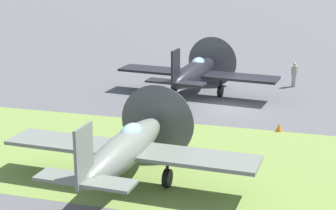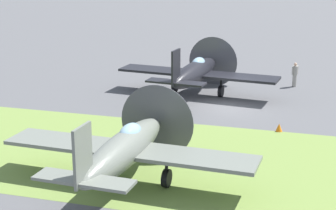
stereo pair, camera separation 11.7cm
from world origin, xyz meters
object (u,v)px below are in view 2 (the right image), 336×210
object	(u,v)px
airplane_lead	(196,72)
airplane_wingman	(126,148)
ground_crew_chief	(295,74)
runway_marker_cone	(279,127)

from	to	relation	value
airplane_lead	airplane_wingman	xyz separation A→B (m)	(0.63, -14.79, -0.01)
ground_crew_chief	runway_marker_cone	size ratio (longest dim) A/B	3.93
airplane_wingman	ground_crew_chief	bearing A→B (deg)	76.72
airplane_wingman	runway_marker_cone	size ratio (longest dim) A/B	24.59
ground_crew_chief	airplane_lead	bearing A→B (deg)	-17.07
airplane_lead	ground_crew_chief	size ratio (longest dim) A/B	6.32
airplane_wingman	runway_marker_cone	bearing A→B (deg)	61.24
runway_marker_cone	airplane_wingman	bearing A→B (deg)	-121.41
ground_crew_chief	airplane_wingman	bearing A→B (deg)	20.88
airplane_lead	airplane_wingman	distance (m)	14.80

